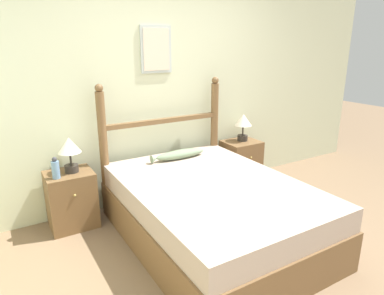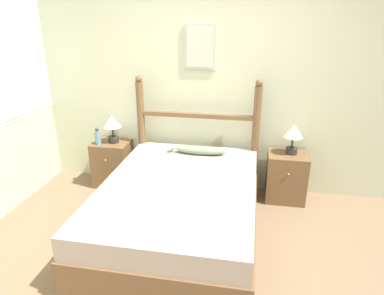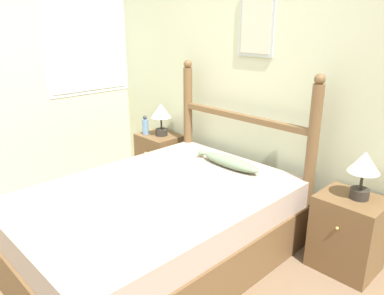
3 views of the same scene
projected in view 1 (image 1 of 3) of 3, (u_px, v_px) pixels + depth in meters
ground_plane at (263, 264)px, 2.88m from camera, size 16.00×16.00×0.00m
wall_back at (167, 89)px, 3.92m from camera, size 6.40×0.08×2.55m
bed at (212, 211)px, 3.19m from camera, size 1.47×2.06×0.57m
headboard at (164, 139)px, 3.86m from camera, size 1.47×0.09×1.40m
nightstand_left at (71, 199)px, 3.41m from camera, size 0.45×0.40×0.57m
nightstand_right at (241, 162)px, 4.46m from camera, size 0.45×0.40×0.57m
table_lamp_left at (69, 149)px, 3.27m from camera, size 0.22×0.22×0.35m
table_lamp_right at (243, 123)px, 4.34m from camera, size 0.22×0.22×0.35m
bottle at (56, 169)px, 3.16m from camera, size 0.07×0.07×0.21m
fish_pillow at (179, 154)px, 3.73m from camera, size 0.64×0.14×0.10m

